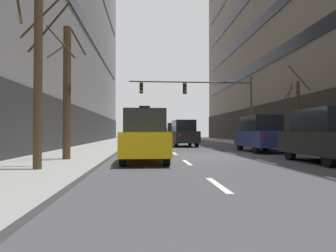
# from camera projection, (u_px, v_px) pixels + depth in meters

# --- Properties ---
(ground_plane) EXTENTS (120.00, 120.00, 0.00)m
(ground_plane) POSITION_uv_depth(u_px,v_px,m) (210.00, 156.00, 14.87)
(ground_plane) COLOR #424247
(sidewalk_left) EXTENTS (3.87, 80.00, 0.14)m
(sidewalk_left) POSITION_uv_depth(u_px,v_px,m) (73.00, 156.00, 14.35)
(sidewalk_left) COLOR gray
(sidewalk_left) RESTS_ON ground
(lane_stripe_l1_s2) EXTENTS (0.16, 2.00, 0.01)m
(lane_stripe_l1_s2) POSITION_uv_depth(u_px,v_px,m) (218.00, 185.00, 6.77)
(lane_stripe_l1_s2) COLOR silver
(lane_stripe_l1_s2) RESTS_ON ground
(lane_stripe_l1_s3) EXTENTS (0.16, 2.00, 0.01)m
(lane_stripe_l1_s3) POSITION_uv_depth(u_px,v_px,m) (187.00, 162.00, 11.76)
(lane_stripe_l1_s3) COLOR silver
(lane_stripe_l1_s3) RESTS_ON ground
(lane_stripe_l1_s4) EXTENTS (0.16, 2.00, 0.01)m
(lane_stripe_l1_s4) POSITION_uv_depth(u_px,v_px,m) (175.00, 153.00, 16.74)
(lane_stripe_l1_s4) COLOR silver
(lane_stripe_l1_s4) RESTS_ON ground
(lane_stripe_l1_s5) EXTENTS (0.16, 2.00, 0.01)m
(lane_stripe_l1_s5) POSITION_uv_depth(u_px,v_px,m) (168.00, 148.00, 21.72)
(lane_stripe_l1_s5) COLOR silver
(lane_stripe_l1_s5) RESTS_ON ground
(lane_stripe_l1_s6) EXTENTS (0.16, 2.00, 0.01)m
(lane_stripe_l1_s6) POSITION_uv_depth(u_px,v_px,m) (164.00, 145.00, 26.71)
(lane_stripe_l1_s6) COLOR silver
(lane_stripe_l1_s6) RESTS_ON ground
(lane_stripe_l1_s7) EXTENTS (0.16, 2.00, 0.01)m
(lane_stripe_l1_s7) POSITION_uv_depth(u_px,v_px,m) (161.00, 143.00, 31.69)
(lane_stripe_l1_s7) COLOR silver
(lane_stripe_l1_s7) RESTS_ON ground
(lane_stripe_l1_s8) EXTENTS (0.16, 2.00, 0.01)m
(lane_stripe_l1_s8) POSITION_uv_depth(u_px,v_px,m) (159.00, 142.00, 36.68)
(lane_stripe_l1_s8) COLOR silver
(lane_stripe_l1_s8) RESTS_ON ground
(lane_stripe_l1_s9) EXTENTS (0.16, 2.00, 0.01)m
(lane_stripe_l1_s9) POSITION_uv_depth(u_px,v_px,m) (157.00, 141.00, 41.66)
(lane_stripe_l1_s9) COLOR silver
(lane_stripe_l1_s9) RESTS_ON ground
(lane_stripe_l1_s10) EXTENTS (0.16, 2.00, 0.01)m
(lane_stripe_l1_s10) POSITION_uv_depth(u_px,v_px,m) (156.00, 140.00, 46.65)
(lane_stripe_l1_s10) COLOR silver
(lane_stripe_l1_s10) RESTS_ON ground
(lane_stripe_l2_s3) EXTENTS (0.16, 2.00, 0.01)m
(lane_stripe_l2_s3) POSITION_uv_depth(u_px,v_px,m) (266.00, 162.00, 12.00)
(lane_stripe_l2_s3) COLOR silver
(lane_stripe_l2_s3) RESTS_ON ground
(lane_stripe_l2_s4) EXTENTS (0.16, 2.00, 0.01)m
(lane_stripe_l2_s4) POSITION_uv_depth(u_px,v_px,m) (230.00, 153.00, 16.99)
(lane_stripe_l2_s4) COLOR silver
(lane_stripe_l2_s4) RESTS_ON ground
(lane_stripe_l2_s5) EXTENTS (0.16, 2.00, 0.01)m
(lane_stripe_l2_s5) POSITION_uv_depth(u_px,v_px,m) (211.00, 148.00, 21.97)
(lane_stripe_l2_s5) COLOR silver
(lane_stripe_l2_s5) RESTS_ON ground
(lane_stripe_l2_s6) EXTENTS (0.16, 2.00, 0.01)m
(lane_stripe_l2_s6) POSITION_uv_depth(u_px,v_px,m) (199.00, 145.00, 26.96)
(lane_stripe_l2_s6) COLOR silver
(lane_stripe_l2_s6) RESTS_ON ground
(lane_stripe_l2_s7) EXTENTS (0.16, 2.00, 0.01)m
(lane_stripe_l2_s7) POSITION_uv_depth(u_px,v_px,m) (191.00, 143.00, 31.94)
(lane_stripe_l2_s7) COLOR silver
(lane_stripe_l2_s7) RESTS_ON ground
(lane_stripe_l2_s8) EXTENTS (0.16, 2.00, 0.01)m
(lane_stripe_l2_s8) POSITION_uv_depth(u_px,v_px,m) (184.00, 142.00, 36.92)
(lane_stripe_l2_s8) COLOR silver
(lane_stripe_l2_s8) RESTS_ON ground
(lane_stripe_l2_s9) EXTENTS (0.16, 2.00, 0.01)m
(lane_stripe_l2_s9) POSITION_uv_depth(u_px,v_px,m) (180.00, 141.00, 41.91)
(lane_stripe_l2_s9) COLOR silver
(lane_stripe_l2_s9) RESTS_ON ground
(lane_stripe_l2_s10) EXTENTS (0.16, 2.00, 0.01)m
(lane_stripe_l2_s10) POSITION_uv_depth(u_px,v_px,m) (176.00, 140.00, 46.89)
(lane_stripe_l2_s10) COLOR silver
(lane_stripe_l2_s10) RESTS_ON ground
(car_driving_0) EXTENTS (2.11, 4.64, 2.20)m
(car_driving_0) POSITION_uv_depth(u_px,v_px,m) (183.00, 133.00, 24.95)
(car_driving_0) COLOR black
(car_driving_0) RESTS_ON ground
(taxi_driving_1) EXTENTS (1.97, 4.37, 1.79)m
(taxi_driving_1) POSITION_uv_depth(u_px,v_px,m) (168.00, 135.00, 42.96)
(taxi_driving_1) COLOR black
(taxi_driving_1) RESTS_ON ground
(taxi_driving_2) EXTENTS (1.91, 4.50, 1.87)m
(taxi_driving_2) POSITION_uv_depth(u_px,v_px,m) (146.00, 137.00, 25.09)
(taxi_driving_2) COLOR black
(taxi_driving_2) RESTS_ON ground
(taxi_driving_3) EXTENTS (1.86, 4.33, 2.26)m
(taxi_driving_3) POSITION_uv_depth(u_px,v_px,m) (145.00, 136.00, 11.90)
(taxi_driving_3) COLOR black
(taxi_driving_3) RESTS_ON ground
(taxi_driving_4) EXTENTS (1.90, 4.21, 2.17)m
(taxi_driving_4) POSITION_uv_depth(u_px,v_px,m) (146.00, 135.00, 18.54)
(taxi_driving_4) COLOR black
(taxi_driving_4) RESTS_ON ground
(car_driving_5) EXTENTS (1.85, 4.24, 2.03)m
(car_driving_5) POSITION_uv_depth(u_px,v_px,m) (146.00, 133.00, 42.44)
(car_driving_5) COLOR black
(car_driving_5) RESTS_ON ground
(taxi_driving_6) EXTENTS (2.11, 4.66, 2.41)m
(taxi_driving_6) POSITION_uv_depth(u_px,v_px,m) (175.00, 133.00, 33.75)
(taxi_driving_6) COLOR black
(taxi_driving_6) RESTS_ON ground
(car_parked_1) EXTENTS (1.87, 4.39, 2.12)m
(car_parked_1) POSITION_uv_depth(u_px,v_px,m) (326.00, 136.00, 11.55)
(car_parked_1) COLOR black
(car_parked_1) RESTS_ON ground
(car_parked_2) EXTENTS (1.94, 4.58, 2.21)m
(car_parked_2) POSITION_uv_depth(u_px,v_px,m) (261.00, 134.00, 18.13)
(car_parked_2) COLOR black
(car_parked_2) RESTS_ON ground
(traffic_signal_0) EXTENTS (9.88, 0.35, 5.56)m
(traffic_signal_0) POSITION_uv_depth(u_px,v_px,m) (206.00, 95.00, 23.57)
(traffic_signal_0) COLOR #4C4C51
(traffic_signal_0) RESTS_ON sidewalk_right
(street_tree_0) EXTENTS (1.45, 1.46, 5.27)m
(street_tree_0) POSITION_uv_depth(u_px,v_px,m) (67.00, 91.00, 11.75)
(street_tree_0) COLOR #4C3823
(street_tree_0) RESTS_ON sidewalk_left
(street_tree_1) EXTENTS (1.56, 1.57, 5.55)m
(street_tree_1) POSITION_uv_depth(u_px,v_px,m) (38.00, 71.00, 8.62)
(street_tree_1) COLOR #4C3823
(street_tree_1) RESTS_ON sidewalk_left
(street_tree_2) EXTENTS (1.22, 1.64, 5.20)m
(street_tree_2) POSITION_uv_depth(u_px,v_px,m) (297.00, 112.00, 18.74)
(street_tree_2) COLOR #4C3823
(street_tree_2) RESTS_ON sidewalk_right
(pedestrian_0) EXTENTS (0.29, 0.51, 1.66)m
(pedestrian_0) POSITION_uv_depth(u_px,v_px,m) (270.00, 134.00, 20.90)
(pedestrian_0) COLOR black
(pedestrian_0) RESTS_ON sidewalk_right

